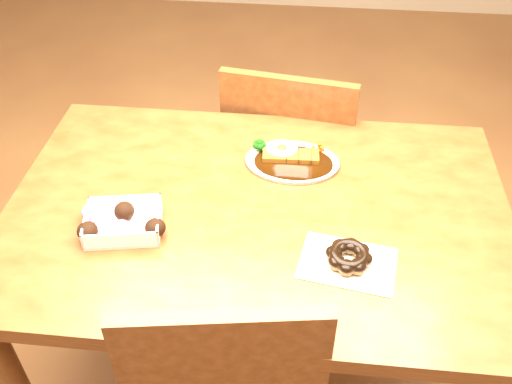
# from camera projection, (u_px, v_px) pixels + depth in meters

# --- Properties ---
(ground) EXTENTS (6.00, 6.00, 0.00)m
(ground) POSITION_uv_depth(u_px,v_px,m) (257.00, 378.00, 1.85)
(ground) COLOR brown
(ground) RESTS_ON ground
(table) EXTENTS (1.20, 0.80, 0.75)m
(table) POSITION_uv_depth(u_px,v_px,m) (257.00, 237.00, 1.42)
(table) COLOR #502910
(table) RESTS_ON ground
(chair_far) EXTENTS (0.48, 0.48, 0.87)m
(chair_far) POSITION_uv_depth(u_px,v_px,m) (292.00, 162.00, 1.93)
(chair_far) COLOR #502910
(chair_far) RESTS_ON ground
(katsu_curry_plate) EXTENTS (0.24, 0.18, 0.05)m
(katsu_curry_plate) POSITION_uv_depth(u_px,v_px,m) (291.00, 159.00, 1.48)
(katsu_curry_plate) COLOR white
(katsu_curry_plate) RESTS_ON table
(donut_box) EXTENTS (0.20, 0.16, 0.05)m
(donut_box) POSITION_uv_depth(u_px,v_px,m) (121.00, 222.00, 1.29)
(donut_box) COLOR white
(donut_box) RESTS_ON table
(pon_de_ring) EXTENTS (0.22, 0.17, 0.04)m
(pon_de_ring) POSITION_uv_depth(u_px,v_px,m) (349.00, 257.00, 1.21)
(pon_de_ring) COLOR silver
(pon_de_ring) RESTS_ON table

